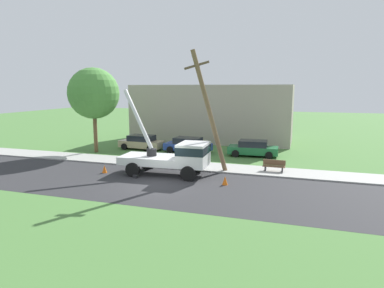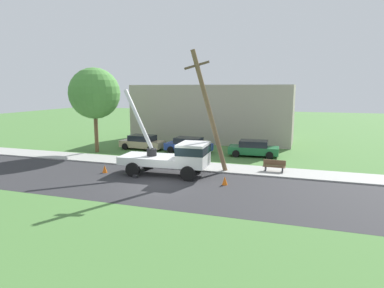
# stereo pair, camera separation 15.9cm
# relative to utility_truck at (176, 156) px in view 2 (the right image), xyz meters

# --- Properties ---
(ground_plane) EXTENTS (120.00, 120.00, 0.00)m
(ground_plane) POSITION_rel_utility_truck_xyz_m (-0.24, 9.48, -1.41)
(ground_plane) COLOR #477538
(road_asphalt) EXTENTS (80.00, 8.14, 0.01)m
(road_asphalt) POSITION_rel_utility_truck_xyz_m (-0.24, -2.52, -1.40)
(road_asphalt) COLOR #2B2B2D
(road_asphalt) RESTS_ON ground
(sidewalk_strip) EXTENTS (80.00, 2.77, 0.10)m
(sidewalk_strip) POSITION_rel_utility_truck_xyz_m (-0.24, 2.93, -1.36)
(sidewalk_strip) COLOR #9E9E99
(sidewalk_strip) RESTS_ON ground
(utility_truck) EXTENTS (6.86, 3.21, 5.98)m
(utility_truck) POSITION_rel_utility_truck_xyz_m (0.00, 0.00, 0.00)
(utility_truck) COLOR silver
(utility_truck) RESTS_ON ground
(leaning_utility_pole) EXTENTS (2.84, 2.02, 8.73)m
(leaning_utility_pole) POSITION_rel_utility_truck_xyz_m (2.02, 1.42, 3.07)
(leaning_utility_pole) COLOR brown
(leaning_utility_pole) RESTS_ON ground
(traffic_cone_ahead) EXTENTS (0.36, 0.36, 0.56)m
(traffic_cone_ahead) POSITION_rel_utility_truck_xyz_m (3.83, -1.29, -1.13)
(traffic_cone_ahead) COLOR orange
(traffic_cone_ahead) RESTS_ON ground
(traffic_cone_behind) EXTENTS (0.36, 0.36, 0.56)m
(traffic_cone_behind) POSITION_rel_utility_truck_xyz_m (-5.12, -1.00, -1.13)
(traffic_cone_behind) COLOR orange
(traffic_cone_behind) RESTS_ON ground
(parked_sedan_tan) EXTENTS (4.52, 2.22, 1.42)m
(parked_sedan_tan) POSITION_rel_utility_truck_xyz_m (-6.85, 8.46, -0.70)
(parked_sedan_tan) COLOR tan
(parked_sedan_tan) RESTS_ON ground
(parked_sedan_blue) EXTENTS (4.52, 2.22, 1.42)m
(parked_sedan_blue) POSITION_rel_utility_truck_xyz_m (-1.92, 8.33, -0.70)
(parked_sedan_blue) COLOR #263F99
(parked_sedan_blue) RESTS_ON ground
(parked_sedan_green) EXTENTS (4.49, 2.17, 1.42)m
(parked_sedan_green) POSITION_rel_utility_truck_xyz_m (4.21, 8.48, -0.70)
(parked_sedan_green) COLOR #1E6638
(parked_sedan_green) RESTS_ON ground
(park_bench) EXTENTS (1.60, 0.45, 0.90)m
(park_bench) POSITION_rel_utility_truck_xyz_m (6.51, 3.00, -0.95)
(park_bench) COLOR brown
(park_bench) RESTS_ON ground
(roadside_tree_near) EXTENTS (4.75, 4.75, 7.95)m
(roadside_tree_near) POSITION_rel_utility_truck_xyz_m (-10.34, 5.79, 4.15)
(roadside_tree_near) COLOR brown
(roadside_tree_near) RESTS_ON ground
(lowrise_building_backdrop) EXTENTS (18.00, 6.00, 6.40)m
(lowrise_building_backdrop) POSITION_rel_utility_truck_xyz_m (-1.72, 16.08, 1.79)
(lowrise_building_backdrop) COLOR #A5998C
(lowrise_building_backdrop) RESTS_ON ground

